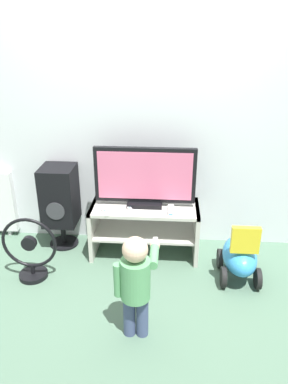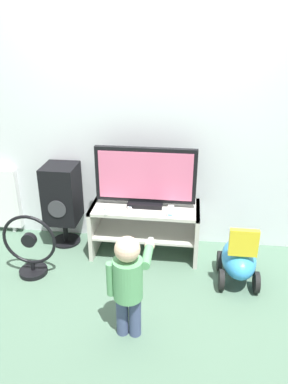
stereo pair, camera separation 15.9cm
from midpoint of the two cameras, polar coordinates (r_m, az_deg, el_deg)
The scene contains 11 objects.
ground_plane at distance 3.56m, azimuth 1.02°, elevation -11.12°, with size 16.00×16.00×0.00m, color #4C6B56.
wall_back at distance 3.53m, azimuth 2.15°, elevation 11.73°, with size 10.00×0.06×2.60m.
tv_stand at distance 3.58m, azimuth 1.46°, elevation -4.67°, with size 1.01×0.46×0.51m.
television at distance 3.41m, azimuth 1.58°, elevation 2.17°, with size 0.92×0.20×0.56m.
game_console at distance 3.37m, azimuth 5.42°, elevation -2.90°, with size 0.05×0.17×0.04m.
remote_primary at distance 3.39m, azimuth -4.67°, elevation -2.91°, with size 0.09×0.13×0.03m.
remote_secondary at distance 3.42m, azimuth -0.86°, elevation -2.56°, with size 0.08×0.13×0.03m.
child at distance 2.61m, azimuth -0.59°, elevation -13.11°, with size 0.31×0.46×0.80m.
speaker_tower at distance 3.74m, azimuth -11.20°, elevation -0.50°, with size 0.32×0.34×0.84m.
floor_fan at distance 3.44m, azimuth -15.68°, elevation -8.29°, with size 0.48×0.25×0.59m.
ride_on_toy at distance 3.37m, azimuth 15.57°, elevation -9.86°, with size 0.33×0.51×0.58m.
Camera 2 is at (0.39, -2.89, 2.05)m, focal length 35.00 mm.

